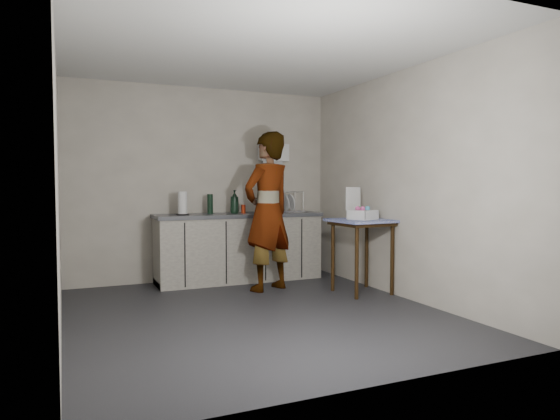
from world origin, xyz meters
name	(u,v)px	position (x,y,z in m)	size (l,w,h in m)	color
ground	(256,313)	(0.00, 0.00, 0.00)	(4.00, 4.00, 0.00)	#25252A
wall_back	(204,184)	(0.00, 1.99, 1.30)	(3.60, 0.02, 2.60)	beige
wall_right	(403,184)	(1.79, 0.00, 1.30)	(0.02, 4.00, 2.60)	beige
wall_left	(59,184)	(-1.79, 0.00, 1.30)	(0.02, 4.00, 2.60)	beige
ceiling	(256,52)	(0.00, 0.00, 2.60)	(3.60, 4.00, 0.01)	white
kitchen_counter	(239,249)	(0.40, 1.70, 0.43)	(2.24, 0.62, 0.91)	black
wall_shelf	(273,153)	(1.00, 1.92, 1.75)	(0.42, 0.18, 0.37)	white
side_table	(362,229)	(1.50, 0.39, 0.77)	(0.71, 0.71, 0.88)	#38210C
standing_man	(268,211)	(0.53, 0.99, 0.97)	(0.71, 0.46, 1.94)	#B2A593
soap_bottle	(235,202)	(0.35, 1.71, 1.07)	(0.12, 0.12, 0.31)	black
soda_can	(243,209)	(0.46, 1.69, 0.97)	(0.06, 0.06, 0.11)	red
dark_bottle	(210,204)	(0.02, 1.75, 1.04)	(0.08, 0.08, 0.26)	black
paper_towel	(183,204)	(-0.37, 1.64, 1.05)	(0.17, 0.17, 0.30)	black
dish_rack	(286,207)	(1.12, 1.73, 0.98)	(0.42, 0.32, 0.29)	white
bakery_box	(361,212)	(1.49, 0.39, 0.97)	(0.35, 0.36, 0.38)	white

